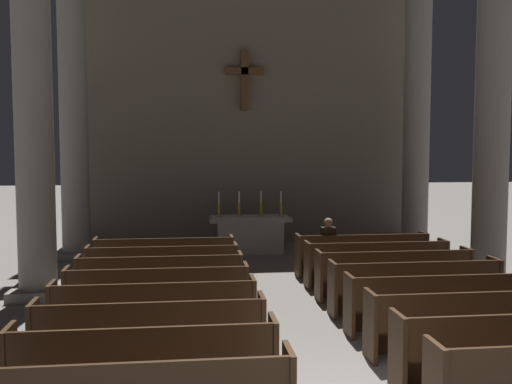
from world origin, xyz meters
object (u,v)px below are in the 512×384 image
at_px(column_right_third, 417,118).
at_px(pew_left_row_8, 165,258).
at_px(pew_left_row_3, 150,334).
at_px(candlestick_outer_left, 219,209).
at_px(pew_right_row_4, 441,303).
at_px(column_right_second, 492,109).
at_px(pew_right_row_6, 394,274).
at_px(pew_left_row_2, 144,364).
at_px(pew_left_row_4, 154,312).
at_px(lone_worshipper, 327,245).
at_px(candlestick_inner_left, 239,208).
at_px(pew_left_row_5, 158,294).
at_px(pew_right_row_7, 376,263).
at_px(pew_left_row_6, 160,280).
at_px(candlestick_inner_right, 261,208).
at_px(candlestick_outer_right, 281,208).
at_px(pew_left_row_7, 163,268).
at_px(column_left_third, 74,116).
at_px(column_left_second, 33,105).
at_px(pew_right_row_5, 415,287).
at_px(pew_right_row_8, 362,254).

bearing_deg(column_right_third, pew_left_row_8, -157.42).
height_order(pew_left_row_3, candlestick_outer_left, candlestick_outer_left).
xyz_separation_m(pew_right_row_4, column_right_second, (2.36, 2.96, 3.21)).
xyz_separation_m(pew_right_row_6, candlestick_outer_left, (-3.06, 5.15, 0.75)).
bearing_deg(pew_left_row_2, pew_right_row_4, 25.30).
bearing_deg(pew_left_row_4, pew_left_row_3, -90.00).
distance_m(pew_left_row_3, lone_worshipper, 6.38).
xyz_separation_m(column_right_third, candlestick_inner_left, (-4.87, 0.25, -2.46)).
bearing_deg(pew_left_row_5, column_right_second, 15.78).
distance_m(pew_left_row_8, pew_right_row_7, 4.53).
relative_size(pew_left_row_2, pew_left_row_6, 1.00).
bearing_deg(pew_left_row_5, candlestick_inner_right, 67.97).
relative_size(pew_left_row_5, candlestick_outer_right, 4.41).
relative_size(pew_left_row_7, column_right_second, 0.40).
bearing_deg(pew_left_row_5, column_left_third, 111.67).
xyz_separation_m(candlestick_inner_left, candlestick_inner_right, (0.60, 0.00, 0.00)).
xyz_separation_m(pew_left_row_4, pew_right_row_4, (4.41, 0.00, 0.00)).
height_order(pew_right_row_4, candlestick_outer_left, candlestick_outer_left).
height_order(pew_left_row_4, pew_right_row_4, same).
distance_m(pew_left_row_7, column_left_second, 3.99).
bearing_deg(pew_left_row_6, candlestick_outer_right, 59.32).
relative_size(pew_left_row_4, column_left_second, 0.40).
xyz_separation_m(pew_right_row_6, candlestick_inner_left, (-2.51, 5.15, 0.75)).
bearing_deg(column_right_second, column_left_third, 156.19).
relative_size(pew_left_row_6, lone_worshipper, 2.26).
relative_size(candlestick_inner_right, candlestick_outer_right, 1.00).
bearing_deg(column_left_third, column_left_second, -90.00).
bearing_deg(pew_left_row_3, candlestick_inner_right, 73.16).
distance_m(pew_left_row_3, pew_right_row_5, 4.88).
relative_size(pew_right_row_7, column_left_second, 0.40).
distance_m(column_right_second, candlestick_inner_right, 6.52).
relative_size(pew_left_row_6, pew_right_row_6, 1.00).
bearing_deg(pew_right_row_8, pew_left_row_8, 180.00).
distance_m(pew_right_row_7, column_right_third, 5.55).
height_order(pew_left_row_7, candlestick_inner_right, candlestick_inner_right).
xyz_separation_m(column_right_second, candlestick_outer_left, (-5.42, 4.28, -2.46)).
distance_m(column_left_second, candlestick_inner_left, 6.52).
bearing_deg(pew_left_row_6, pew_right_row_5, -13.30).
distance_m(pew_left_row_4, pew_right_row_4, 4.41).
bearing_deg(pew_left_row_7, pew_right_row_7, 0.00).
xyz_separation_m(pew_left_row_5, candlestick_inner_left, (1.91, 6.19, 0.75)).
bearing_deg(pew_right_row_5, lone_worshipper, 104.02).
bearing_deg(column_right_third, candlestick_outer_left, 177.37).
bearing_deg(candlestick_outer_left, pew_left_row_8, -113.86).
bearing_deg(pew_right_row_7, pew_left_row_3, -136.61).
xyz_separation_m(pew_right_row_4, candlestick_outer_left, (-3.06, 7.24, 0.75)).
bearing_deg(candlestick_inner_left, pew_right_row_7, -58.62).
distance_m(column_right_third, candlestick_outer_right, 4.46).
height_order(pew_left_row_6, pew_right_row_7, same).
bearing_deg(column_left_third, pew_left_row_3, -73.61).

